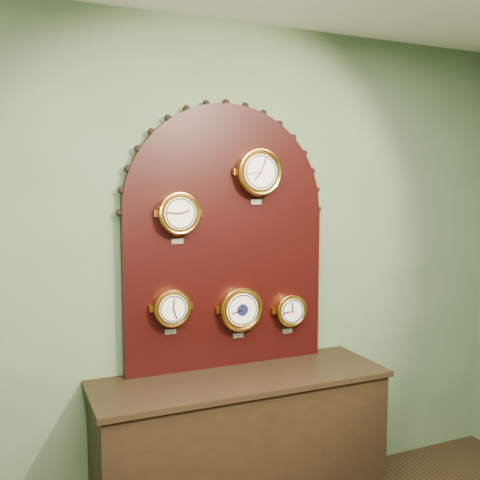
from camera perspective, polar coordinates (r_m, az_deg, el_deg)
name	(u,v)px	position (r m, az deg, el deg)	size (l,w,h in m)	color
wall_back	(223,267)	(3.22, -1.75, -2.79)	(4.00, 4.00, 0.00)	#4A6243
shop_counter	(241,451)	(3.28, 0.15, -20.99)	(1.60, 0.50, 0.80)	black
display_board	(226,229)	(3.15, -1.43, 1.16)	(1.26, 0.06, 1.53)	black
roman_clock	(179,213)	(2.98, -6.36, 2.76)	(0.24, 0.08, 0.29)	orange
arabic_clock	(259,172)	(3.15, 1.95, 7.04)	(0.27, 0.08, 0.32)	orange
hygrometer	(172,308)	(3.04, -7.08, -6.98)	(0.21, 0.08, 0.26)	orange
barometer	(240,309)	(3.18, 0.04, -7.15)	(0.26, 0.08, 0.31)	orange
tide_clock	(290,310)	(3.33, 5.21, -7.25)	(0.20, 0.08, 0.25)	orange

